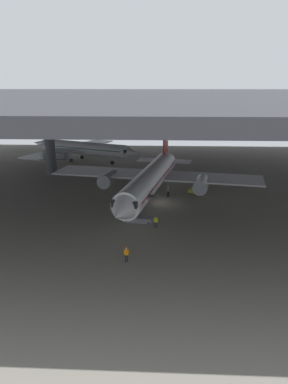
# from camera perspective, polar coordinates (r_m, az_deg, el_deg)

# --- Properties ---
(ground_plane) EXTENTS (110.00, 110.00, 0.00)m
(ground_plane) POSITION_cam_1_polar(r_m,az_deg,el_deg) (57.54, 2.23, -1.65)
(ground_plane) COLOR gray
(hangar_structure) EXTENTS (121.00, 99.00, 16.25)m
(hangar_structure) POSITION_cam_1_polar(r_m,az_deg,el_deg) (68.48, 2.42, 14.54)
(hangar_structure) COLOR #4C4F54
(hangar_structure) RESTS_ON ground_plane
(airplane_main) EXTENTS (35.59, 36.40, 11.44)m
(airplane_main) POSITION_cam_1_polar(r_m,az_deg,el_deg) (58.25, 1.08, 2.11)
(airplane_main) COLOR white
(airplane_main) RESTS_ON ground_plane
(boarding_stairs) EXTENTS (4.38, 2.19, 4.65)m
(boarding_stairs) POSITION_cam_1_polar(r_m,az_deg,el_deg) (49.50, -0.80, -3.80)
(boarding_stairs) COLOR slate
(boarding_stairs) RESTS_ON ground_plane
(crew_worker_near_nose) EXTENTS (0.55, 0.24, 1.62)m
(crew_worker_near_nose) POSITION_cam_1_polar(r_m,az_deg,el_deg) (38.66, -2.77, -9.56)
(crew_worker_near_nose) COLOR #232838
(crew_worker_near_nose) RESTS_ON ground_plane
(crew_worker_by_stairs) EXTENTS (0.55, 0.23, 1.59)m
(crew_worker_by_stairs) POSITION_cam_1_polar(r_m,az_deg,el_deg) (47.33, 1.86, -4.56)
(crew_worker_by_stairs) COLOR #232838
(crew_worker_by_stairs) RESTS_ON ground_plane
(airplane_distant) EXTENTS (28.92, 28.95, 9.81)m
(airplane_distant) POSITION_cam_1_polar(r_m,az_deg,el_deg) (89.18, -9.62, 6.71)
(airplane_distant) COLOR white
(airplane_distant) RESTS_ON ground_plane
(traffic_cone_orange) EXTENTS (0.36, 0.36, 0.60)m
(traffic_cone_orange) POSITION_cam_1_polar(r_m,az_deg,el_deg) (41.38, -2.71, -8.69)
(traffic_cone_orange) COLOR black
(traffic_cone_orange) RESTS_ON ground_plane
(baggage_tug) EXTENTS (2.19, 2.50, 0.90)m
(baggage_tug) POSITION_cam_1_polar(r_m,az_deg,el_deg) (63.03, 7.83, 0.32)
(baggage_tug) COLOR yellow
(baggage_tug) RESTS_ON ground_plane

